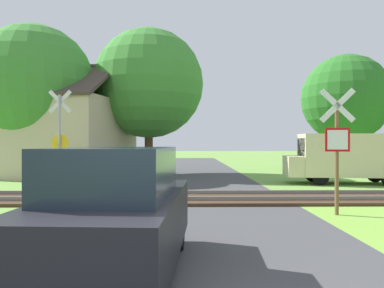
{
  "coord_description": "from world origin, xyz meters",
  "views": [
    {
      "loc": [
        0.31,
        -3.05,
        1.84
      ],
      "look_at": [
        0.5,
        9.95,
        1.8
      ],
      "focal_mm": 35.0,
      "sensor_mm": 36.0,
      "label": 1
    }
  ],
  "objects_px": {
    "house": "(62,136)",
    "tree_center": "(149,84)",
    "parked_car": "(118,213)",
    "stop_sign_near": "(337,144)",
    "tree_far": "(346,99)",
    "mail_truck": "(345,156)",
    "crossing_sign_far": "(60,136)",
    "tree_left": "(35,84)"
  },
  "relations": [
    {
      "from": "tree_left",
      "to": "mail_truck",
      "type": "relative_size",
      "value": 1.59
    },
    {
      "from": "house",
      "to": "tree_center",
      "type": "distance_m",
      "value": 5.71
    },
    {
      "from": "tree_center",
      "to": "tree_far",
      "type": "relative_size",
      "value": 1.08
    },
    {
      "from": "mail_truck",
      "to": "tree_center",
      "type": "bearing_deg",
      "value": 67.94
    },
    {
      "from": "house",
      "to": "parked_car",
      "type": "height_order",
      "value": "house"
    },
    {
      "from": "tree_far",
      "to": "parked_car",
      "type": "distance_m",
      "value": 23.56
    },
    {
      "from": "tree_left",
      "to": "mail_truck",
      "type": "distance_m",
      "value": 15.95
    },
    {
      "from": "parked_car",
      "to": "tree_left",
      "type": "bearing_deg",
      "value": 119.23
    },
    {
      "from": "tree_left",
      "to": "tree_center",
      "type": "height_order",
      "value": "tree_center"
    },
    {
      "from": "tree_far",
      "to": "mail_truck",
      "type": "xyz_separation_m",
      "value": [
        -3.65,
        -8.42,
        -3.6
      ]
    },
    {
      "from": "stop_sign_near",
      "to": "tree_far",
      "type": "xyz_separation_m",
      "value": [
        6.96,
        15.7,
        3.02
      ]
    },
    {
      "from": "stop_sign_near",
      "to": "mail_truck",
      "type": "xyz_separation_m",
      "value": [
        3.3,
        7.28,
        -0.58
      ]
    },
    {
      "from": "house",
      "to": "mail_truck",
      "type": "distance_m",
      "value": 14.77
    },
    {
      "from": "house",
      "to": "tree_left",
      "type": "distance_m",
      "value": 3.1
    },
    {
      "from": "crossing_sign_far",
      "to": "tree_far",
      "type": "xyz_separation_m",
      "value": [
        15.51,
        11.16,
        2.73
      ]
    },
    {
      "from": "tree_far",
      "to": "house",
      "type": "bearing_deg",
      "value": -166.74
    },
    {
      "from": "crossing_sign_far",
      "to": "mail_truck",
      "type": "relative_size",
      "value": 0.75
    },
    {
      "from": "house",
      "to": "mail_truck",
      "type": "xyz_separation_m",
      "value": [
        14.11,
        -4.24,
        -1.0
      ]
    },
    {
      "from": "stop_sign_near",
      "to": "tree_left",
      "type": "relative_size",
      "value": 0.4
    },
    {
      "from": "crossing_sign_far",
      "to": "tree_center",
      "type": "distance_m",
      "value": 8.69
    },
    {
      "from": "house",
      "to": "tree_center",
      "type": "xyz_separation_m",
      "value": [
        4.79,
        0.71,
        3.02
      ]
    },
    {
      "from": "crossing_sign_far",
      "to": "parked_car",
      "type": "distance_m",
      "value": 9.75
    },
    {
      "from": "crossing_sign_far",
      "to": "house",
      "type": "relative_size",
      "value": 0.47
    },
    {
      "from": "tree_center",
      "to": "parked_car",
      "type": "xyz_separation_m",
      "value": [
        1.26,
        -16.58,
        -4.37
      ]
    },
    {
      "from": "tree_far",
      "to": "mail_truck",
      "type": "relative_size",
      "value": 1.54
    },
    {
      "from": "stop_sign_near",
      "to": "house",
      "type": "relative_size",
      "value": 0.4
    },
    {
      "from": "stop_sign_near",
      "to": "tree_center",
      "type": "xyz_separation_m",
      "value": [
        -6.02,
        12.23,
        3.44
      ]
    },
    {
      "from": "house",
      "to": "tree_far",
      "type": "distance_m",
      "value": 18.43
    },
    {
      "from": "crossing_sign_far",
      "to": "tree_center",
      "type": "bearing_deg",
      "value": 73.87
    },
    {
      "from": "stop_sign_near",
      "to": "tree_center",
      "type": "distance_m",
      "value": 14.06
    },
    {
      "from": "mail_truck",
      "to": "parked_car",
      "type": "bearing_deg",
      "value": 151.18
    },
    {
      "from": "stop_sign_near",
      "to": "crossing_sign_far",
      "type": "distance_m",
      "value": 9.69
    },
    {
      "from": "stop_sign_near",
      "to": "parked_car",
      "type": "height_order",
      "value": "stop_sign_near"
    },
    {
      "from": "house",
      "to": "tree_center",
      "type": "relative_size",
      "value": 0.97
    },
    {
      "from": "tree_far",
      "to": "stop_sign_near",
      "type": "bearing_deg",
      "value": -113.9
    },
    {
      "from": "crossing_sign_far",
      "to": "parked_car",
      "type": "height_order",
      "value": "crossing_sign_far"
    },
    {
      "from": "stop_sign_near",
      "to": "tree_far",
      "type": "relative_size",
      "value": 0.41
    },
    {
      "from": "tree_far",
      "to": "crossing_sign_far",
      "type": "bearing_deg",
      "value": -144.26
    },
    {
      "from": "tree_center",
      "to": "mail_truck",
      "type": "distance_m",
      "value": 11.29
    },
    {
      "from": "parked_car",
      "to": "tree_center",
      "type": "bearing_deg",
      "value": 97.95
    },
    {
      "from": "tree_center",
      "to": "parked_car",
      "type": "height_order",
      "value": "tree_center"
    },
    {
      "from": "tree_left",
      "to": "tree_center",
      "type": "xyz_separation_m",
      "value": [
        5.86,
        1.75,
        0.3
      ]
    }
  ]
}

